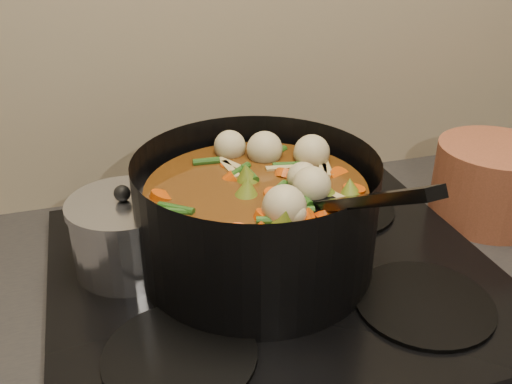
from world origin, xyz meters
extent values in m
cube|color=black|center=(0.00, 1.93, 0.89)|extent=(2.64, 0.64, 0.05)
cube|color=black|center=(0.00, 1.93, 0.92)|extent=(0.62, 0.54, 0.02)
cylinder|color=black|center=(-0.16, 1.80, 0.93)|extent=(0.18, 0.18, 0.01)
cylinder|color=black|center=(0.16, 1.80, 0.93)|extent=(0.18, 0.18, 0.01)
cylinder|color=black|center=(-0.16, 2.06, 0.93)|extent=(0.18, 0.18, 0.01)
cylinder|color=black|center=(0.16, 2.06, 0.93)|extent=(0.18, 0.18, 0.01)
cylinder|color=black|center=(-0.02, 1.95, 1.01)|extent=(0.35, 0.35, 0.16)
cylinder|color=black|center=(-0.02, 1.95, 0.94)|extent=(0.33, 0.33, 0.01)
cylinder|color=#5D3210|center=(-0.02, 1.95, 1.00)|extent=(0.30, 0.30, 0.12)
cylinder|color=#D55B0A|center=(0.02, 1.95, 1.05)|extent=(0.03, 0.04, 0.03)
cylinder|color=#D55B0A|center=(0.03, 2.01, 1.05)|extent=(0.05, 0.04, 0.03)
cylinder|color=#D55B0A|center=(-0.04, 2.07, 1.05)|extent=(0.05, 0.05, 0.03)
cylinder|color=#D55B0A|center=(-0.07, 1.99, 1.05)|extent=(0.04, 0.04, 0.03)
cylinder|color=#D55B0A|center=(-0.11, 1.93, 1.05)|extent=(0.04, 0.04, 0.03)
cylinder|color=#D55B0A|center=(-0.04, 1.91, 1.05)|extent=(0.05, 0.05, 0.03)
cylinder|color=#D55B0A|center=(0.01, 1.88, 1.05)|extent=(0.04, 0.04, 0.03)
cylinder|color=#D55B0A|center=(0.09, 1.92, 1.05)|extent=(0.04, 0.04, 0.03)
cylinder|color=#D55B0A|center=(0.03, 1.99, 1.05)|extent=(0.05, 0.05, 0.03)
cylinder|color=#D55B0A|center=(0.00, 2.05, 1.05)|extent=(0.04, 0.05, 0.03)
cylinder|color=#D55B0A|center=(-0.05, 1.99, 1.05)|extent=(0.04, 0.03, 0.03)
cylinder|color=#D55B0A|center=(-0.10, 1.96, 1.05)|extent=(0.04, 0.05, 0.03)
cylinder|color=#D55B0A|center=(-0.10, 1.87, 1.05)|extent=(0.05, 0.05, 0.03)
sphere|color=beige|center=(0.05, 1.95, 1.07)|extent=(0.05, 0.05, 0.05)
sphere|color=beige|center=(-0.01, 2.02, 1.07)|extent=(0.05, 0.05, 0.05)
sphere|color=beige|center=(-0.09, 1.97, 1.07)|extent=(0.05, 0.05, 0.05)
sphere|color=beige|center=(-0.05, 1.89, 1.07)|extent=(0.05, 0.05, 0.05)
sphere|color=beige|center=(0.04, 1.91, 1.07)|extent=(0.05, 0.05, 0.05)
sphere|color=beige|center=(0.03, 2.00, 1.07)|extent=(0.05, 0.05, 0.05)
cone|color=olive|center=(-0.10, 1.90, 1.06)|extent=(0.05, 0.04, 0.04)
cone|color=olive|center=(0.01, 1.87, 1.06)|extent=(0.05, 0.04, 0.04)
cone|color=olive|center=(0.07, 1.96, 1.06)|extent=(0.05, 0.04, 0.04)
cone|color=olive|center=(0.00, 2.05, 1.06)|extent=(0.05, 0.04, 0.04)
cone|color=olive|center=(-0.10, 2.00, 1.06)|extent=(0.05, 0.04, 0.04)
cone|color=olive|center=(-0.09, 1.89, 1.06)|extent=(0.05, 0.04, 0.04)
cone|color=olive|center=(0.02, 1.87, 1.06)|extent=(0.05, 0.04, 0.04)
cylinder|color=#28591A|center=(0.02, 1.99, 1.06)|extent=(0.01, 0.04, 0.01)
cylinder|color=#28591A|center=(-0.02, 2.07, 1.06)|extent=(0.04, 0.04, 0.01)
cylinder|color=#28591A|center=(-0.08, 2.02, 1.06)|extent=(0.05, 0.02, 0.01)
cylinder|color=#28591A|center=(-0.09, 1.96, 1.06)|extent=(0.03, 0.04, 0.01)
cylinder|color=#28591A|center=(-0.06, 1.92, 1.06)|extent=(0.03, 0.04, 0.01)
cylinder|color=#28591A|center=(-0.04, 1.84, 1.06)|extent=(0.05, 0.02, 0.01)
cylinder|color=#28591A|center=(0.03, 1.88, 1.06)|extent=(0.04, 0.04, 0.01)
cylinder|color=#28591A|center=(0.05, 1.94, 1.06)|extent=(0.01, 0.04, 0.01)
cylinder|color=#28591A|center=(0.02, 1.98, 1.06)|extent=(0.04, 0.04, 0.01)
cylinder|color=#28591A|center=(0.00, 2.06, 1.06)|extent=(0.05, 0.02, 0.01)
cylinder|color=#28591A|center=(-0.07, 2.03, 1.06)|extent=(0.03, 0.04, 0.01)
cylinder|color=#28591A|center=(-0.09, 1.97, 1.06)|extent=(0.03, 0.04, 0.01)
cylinder|color=#28591A|center=(-0.07, 1.93, 1.06)|extent=(0.05, 0.02, 0.01)
cylinder|color=#28591A|center=(-0.06, 1.85, 1.06)|extent=(0.04, 0.04, 0.01)
cylinder|color=#28591A|center=(0.02, 1.87, 1.06)|extent=(0.01, 0.04, 0.01)
cylinder|color=#28591A|center=(0.05, 1.93, 1.06)|extent=(0.04, 0.03, 0.01)
cube|color=tan|center=(-0.10, 1.98, 1.06)|extent=(0.05, 0.01, 0.00)
cube|color=tan|center=(-0.06, 1.88, 1.06)|extent=(0.02, 0.05, 0.00)
cube|color=tan|center=(0.05, 1.91, 1.06)|extent=(0.05, 0.03, 0.00)
cube|color=tan|center=(0.04, 2.01, 1.06)|extent=(0.04, 0.04, 0.00)
cube|color=tan|center=(-0.07, 2.02, 1.06)|extent=(0.03, 0.05, 0.00)
cube|color=tan|center=(-0.09, 1.91, 1.06)|extent=(0.05, 0.02, 0.00)
ellipsoid|color=black|center=(0.03, 1.89, 1.06)|extent=(0.09, 0.11, 0.01)
cube|color=black|center=(0.05, 1.78, 1.11)|extent=(0.05, 0.20, 0.12)
cylinder|color=silver|center=(-0.19, 2.00, 0.98)|extent=(0.15, 0.15, 0.09)
cylinder|color=silver|center=(-0.19, 2.00, 1.03)|extent=(0.16, 0.16, 0.01)
sphere|color=black|center=(-0.19, 2.00, 1.05)|extent=(0.02, 0.02, 0.02)
cylinder|color=#974B31|center=(0.40, 2.00, 0.98)|extent=(0.22, 0.22, 0.13)
camera|label=1|loc=(-0.22, 1.30, 1.41)|focal=40.00mm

